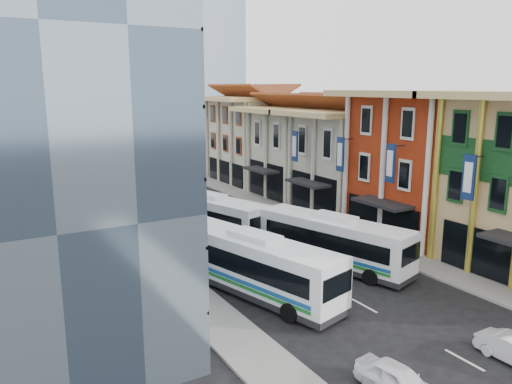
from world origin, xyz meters
TOP-DOWN VIEW (x-y plane):
  - ground at (0.00, 0.00)m, footprint 200.00×200.00m
  - sidewalk_right at (8.50, 22.00)m, footprint 3.00×90.00m
  - sidewalk_left at (-8.50, 22.00)m, footprint 3.00×90.00m
  - shophouse_red at (14.00, 17.00)m, footprint 8.00×10.00m
  - shophouse_cream_near at (14.00, 26.50)m, footprint 8.00×9.00m
  - shophouse_cream_mid at (14.00, 35.50)m, footprint 8.00×9.00m
  - shophouse_cream_far at (14.00, 46.00)m, footprint 8.00×12.00m
  - office_tower at (-17.00, 19.00)m, footprint 12.00×26.00m
  - office_block_far at (-16.00, 42.00)m, footprint 10.00×18.00m
  - bus_left_near at (-4.78, 12.77)m, footprint 6.13×12.91m
  - bus_left_far at (-2.08, 25.43)m, footprint 6.34×12.44m
  - bus_right at (2.68, 14.35)m, footprint 6.14×12.34m
  - sedan_left at (-4.79, 0.62)m, footprint 2.18×4.13m

SIDE VIEW (x-z plane):
  - ground at x=0.00m, z-range 0.00..0.00m
  - sidewalk_right at x=8.50m, z-range 0.00..0.15m
  - sidewalk_left at x=-8.50m, z-range 0.00..0.15m
  - sedan_left at x=-4.79m, z-range 0.00..1.34m
  - bus_right at x=2.68m, z-range 0.00..3.86m
  - bus_left_far at x=-2.08m, z-range 0.00..3.89m
  - bus_left_near at x=-4.78m, z-range 0.00..4.03m
  - shophouse_cream_near at x=14.00m, z-range 0.00..10.00m
  - shophouse_cream_mid at x=14.00m, z-range 0.00..10.00m
  - shophouse_cream_far at x=14.00m, z-range 0.00..11.00m
  - shophouse_red at x=14.00m, z-range 0.00..12.00m
  - office_block_far at x=-16.00m, z-range 0.00..14.00m
  - office_tower at x=-17.00m, z-range 0.00..30.00m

